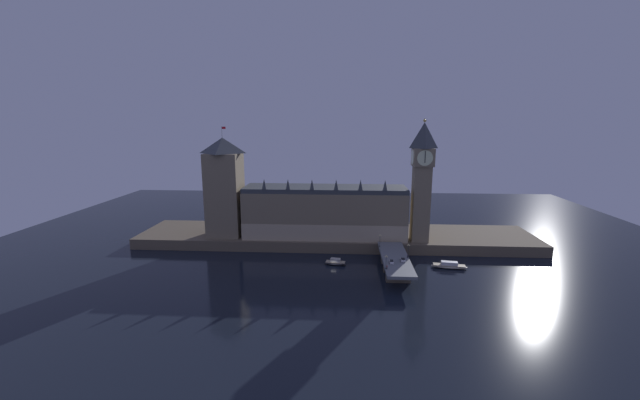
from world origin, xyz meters
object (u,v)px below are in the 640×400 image
object	(u,v)px
boat_downstream	(449,266)
boat_upstream	(335,263)
street_lamp_far	(380,239)
street_lamp_near	(386,260)
pedestrian_near_rail	(387,267)
victoria_tower	(225,187)
car_southbound_lead	(403,260)
street_lamp_mid	(408,249)
clock_tower	(422,178)
pedestrian_mid_walk	(407,256)
car_northbound_trail	(391,262)

from	to	relation	value
boat_downstream	boat_upstream	bearing A→B (deg)	179.04
street_lamp_far	boat_upstream	xyz separation A→B (m)	(-21.64, -7.80, -9.76)
street_lamp_near	street_lamp_far	world-z (taller)	street_lamp_far
pedestrian_near_rail	street_lamp_far	bearing A→B (deg)	90.77
victoria_tower	car_southbound_lead	size ratio (longest dim) A/B	15.29
victoria_tower	street_lamp_mid	xyz separation A→B (m)	(94.55, -35.43, -21.67)
pedestrian_near_rail	street_lamp_mid	distance (m)	18.94
street_lamp_near	car_southbound_lead	bearing A→B (deg)	48.95
victoria_tower	street_lamp_far	xyz separation A→B (m)	(83.01, -20.71, -21.65)
car_southbound_lead	boat_downstream	size ratio (longest dim) A/B	0.23
boat_upstream	street_lamp_near	bearing A→B (deg)	-45.00
pedestrian_near_rail	boat_downstream	xyz separation A→B (m)	(31.46, 21.06, -6.78)
victoria_tower	boat_upstream	distance (m)	74.61
victoria_tower	boat_downstream	world-z (taller)	victoria_tower
car_southbound_lead	clock_tower	bearing A→B (deg)	69.30
car_southbound_lead	street_lamp_mid	bearing A→B (deg)	58.42
street_lamp_mid	street_lamp_far	world-z (taller)	street_lamp_far
street_lamp_near	pedestrian_near_rail	bearing A→B (deg)	-38.17
pedestrian_mid_walk	street_lamp_near	size ratio (longest dim) A/B	0.29
street_lamp_far	boat_upstream	bearing A→B (deg)	-160.17
car_southbound_lead	street_lamp_far	world-z (taller)	street_lamp_far
boat_upstream	boat_downstream	size ratio (longest dim) A/B	0.64
victoria_tower	street_lamp_far	bearing A→B (deg)	-14.01
clock_tower	car_southbound_lead	bearing A→B (deg)	-110.70
car_southbound_lead	street_lamp_far	distance (m)	21.73
car_northbound_trail	clock_tower	bearing A→B (deg)	64.09
victoria_tower	pedestrian_near_rail	distance (m)	100.56
street_lamp_mid	street_lamp_far	size ratio (longest dim) A/B	1.00
victoria_tower	street_lamp_far	distance (m)	88.26
street_lamp_far	car_northbound_trail	bearing A→B (deg)	-82.30
street_lamp_mid	boat_downstream	distance (m)	23.34
pedestrian_mid_walk	street_lamp_far	bearing A→B (deg)	126.59
pedestrian_mid_walk	street_lamp_mid	xyz separation A→B (m)	(0.40, 0.28, 3.05)
street_lamp_mid	street_lamp_far	xyz separation A→B (m)	(-11.53, 14.72, 0.02)
boat_downstream	car_southbound_lead	bearing A→B (deg)	-154.75
clock_tower	street_lamp_mid	world-z (taller)	clock_tower
pedestrian_mid_walk	boat_upstream	distance (m)	34.21
pedestrian_near_rail	boat_upstream	size ratio (longest dim) A/B	0.17
clock_tower	car_northbound_trail	size ratio (longest dim) A/B	15.15
street_lamp_far	boat_upstream	distance (m)	24.99
car_northbound_trail	street_lamp_near	world-z (taller)	street_lamp_near
street_lamp_near	street_lamp_mid	xyz separation A→B (m)	(11.53, 14.72, 0.25)
pedestrian_near_rail	street_lamp_near	xyz separation A→B (m)	(-0.40, 0.31, 2.74)
street_lamp_near	boat_upstream	xyz separation A→B (m)	(-21.64, 21.64, -9.49)
car_northbound_trail	pedestrian_near_rail	world-z (taller)	pedestrian_near_rail
victoria_tower	boat_upstream	xyz separation A→B (m)	(61.38, -28.52, -31.41)
clock_tower	car_southbound_lead	world-z (taller)	clock_tower
street_lamp_mid	boat_downstream	world-z (taller)	street_lamp_mid
pedestrian_mid_walk	boat_downstream	xyz separation A→B (m)	(20.72, 6.30, -6.71)
pedestrian_near_rail	boat_downstream	size ratio (longest dim) A/B	0.11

